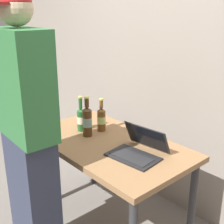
% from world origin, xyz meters
% --- Properties ---
extents(ground_plane, '(8.00, 8.00, 0.00)m').
position_xyz_m(ground_plane, '(0.00, 0.00, 0.00)').
color(ground_plane, slate).
rests_on(ground_plane, ground).
extents(desk, '(1.27, 0.73, 0.75)m').
position_xyz_m(desk, '(0.00, 0.00, 0.66)').
color(desk, olive).
rests_on(desk, ground).
extents(laptop, '(0.37, 0.34, 0.19)m').
position_xyz_m(laptop, '(0.30, 0.02, 0.79)').
color(laptop, black).
rests_on(laptop, desk).
extents(beer_bottle_brown, '(0.07, 0.07, 0.27)m').
position_xyz_m(beer_bottle_brown, '(-0.20, 0.11, 0.85)').
color(beer_bottle_brown, brown).
rests_on(beer_bottle_brown, desk).
extents(beer_bottle_green, '(0.06, 0.06, 0.29)m').
position_xyz_m(beer_bottle_green, '(-0.31, -0.02, 0.86)').
color(beer_bottle_green, '#1E5123').
rests_on(beer_bottle_green, desk).
extents(beer_bottle_amber, '(0.07, 0.07, 0.32)m').
position_xyz_m(beer_bottle_amber, '(-0.19, -0.04, 0.88)').
color(beer_bottle_amber, '#472B14').
rests_on(beer_bottle_amber, desk).
extents(person_figure, '(0.45, 0.28, 1.82)m').
position_xyz_m(person_figure, '(-0.04, -0.61, 0.92)').
color(person_figure, '#2D3347').
rests_on(person_figure, ground).
extents(back_wall, '(6.00, 0.10, 2.60)m').
position_xyz_m(back_wall, '(0.00, 0.69, 1.30)').
color(back_wall, gray).
rests_on(back_wall, ground).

